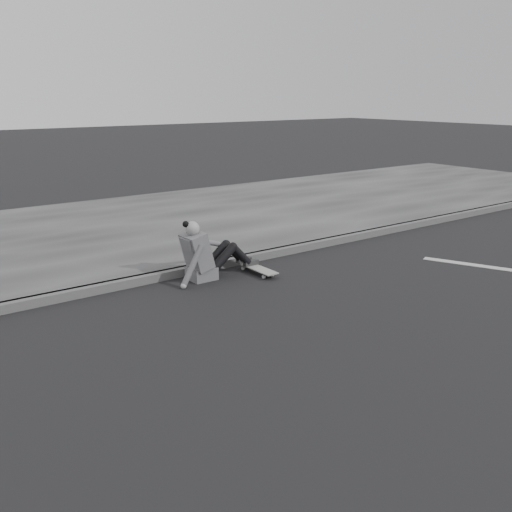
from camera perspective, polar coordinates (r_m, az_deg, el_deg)
The scene contains 5 objects.
ground at distance 7.38m, azimuth 13.11°, elevation -4.74°, with size 80.00×80.00×0.00m, color black.
curb at distance 9.14m, azimuth 0.88°, elevation 0.13°, with size 24.00×0.16×0.12m, color #4A4A4A.
sidewalk at distance 11.62m, azimuth -8.16°, elevation 3.41°, with size 24.00×6.00×0.12m, color #393939.
skateboard at distance 8.38m, azimuth 0.13°, elevation -1.27°, with size 0.20×0.78×0.09m.
seated_woman at distance 8.10m, azimuth -5.09°, elevation 0.19°, with size 1.38×0.46×0.88m.
Camera 1 is at (-5.32, -4.43, 2.56)m, focal length 40.00 mm.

